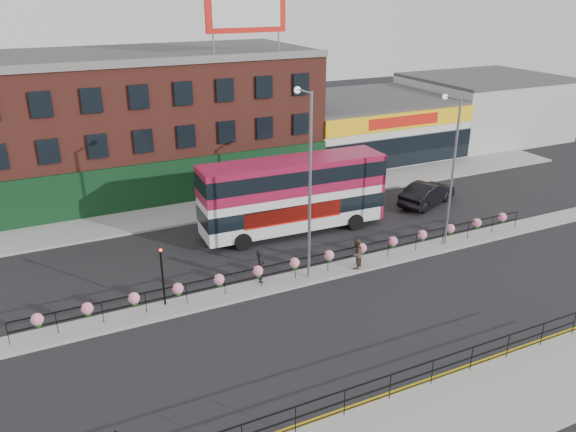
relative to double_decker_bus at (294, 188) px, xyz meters
name	(u,v)px	position (x,y,z in m)	size (l,w,h in m)	color
ground	(312,277)	(-1.84, -6.02, -2.96)	(120.00, 120.00, 0.00)	black
south_pavement	(464,415)	(-1.84, -18.02, -2.89)	(60.00, 4.00, 0.15)	gray
north_pavement	(234,205)	(-1.84, 5.98, -2.89)	(60.00, 4.00, 0.15)	gray
median	(312,276)	(-1.84, -6.02, -2.89)	(60.00, 1.60, 0.15)	gray
yellow_line_inner	(424,380)	(-1.84, -15.72, -2.96)	(60.00, 0.10, 0.01)	gold
yellow_line_outer	(427,383)	(-1.84, -15.90, -2.96)	(60.00, 0.10, 0.01)	gold
brick_building	(148,119)	(-5.84, 13.94, 2.16)	(25.00, 12.21, 10.30)	brown
supermarket	(364,126)	(14.16, 13.88, -0.31)	(15.00, 12.25, 5.30)	silver
warehouse_east	(483,107)	(28.91, 13.98, 0.19)	(14.50, 12.00, 6.30)	#A6A6A1
billboard	(246,11)	(0.66, 8.97, 10.22)	(6.00, 0.29, 4.40)	red
median_railing	(312,260)	(-1.84, -6.02, -1.92)	(30.04, 0.56, 1.23)	black
south_railing	(391,381)	(-3.84, -16.12, -2.00)	(20.04, 0.05, 1.12)	black
double_decker_bus	(294,188)	(0.00, 0.00, 0.00)	(12.02, 3.36, 4.82)	silver
car	(427,194)	(10.87, 0.14, -2.11)	(5.45, 3.55, 1.70)	black
pedestrian_a	(260,266)	(-4.64, -5.47, -1.90)	(0.60, 0.76, 1.83)	black
pedestrian_b	(356,254)	(0.74, -6.38, -1.94)	(1.07, 1.03, 1.74)	#423329
lamp_column_west	(308,171)	(-2.10, -5.88, 3.10)	(0.36, 1.75, 9.98)	gray
lamp_column_east	(451,160)	(7.36, -5.78, 2.46)	(0.32, 1.56, 8.89)	gray
traffic_light_median	(161,262)	(-9.84, -5.62, -0.49)	(0.15, 0.28, 3.65)	black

